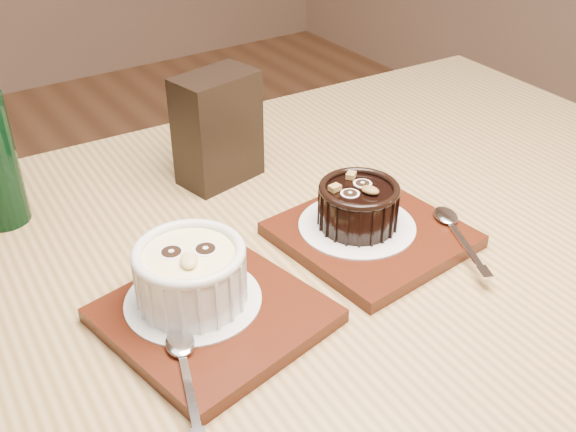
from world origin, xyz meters
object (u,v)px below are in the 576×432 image
ramekin_white (191,272)px  ramekin_dark (358,204)px  table (302,327)px  tray_right (371,235)px  tray_left (214,316)px  condiment_stand (218,129)px

ramekin_white → ramekin_dark: size_ratio=1.18×
table → tray_right: 0.13m
tray_right → tray_left: bearing=-174.2°
tray_left → condiment_stand: (0.14, 0.24, 0.06)m
ramekin_dark → condiment_stand: condiment_stand is taller
table → tray_right: bearing=-5.1°
condiment_stand → table: bearing=-94.7°
ramekin_dark → condiment_stand: (-0.06, 0.20, 0.03)m
tray_right → ramekin_dark: size_ratio=2.03×
ramekin_white → table: bearing=27.9°
tray_right → condiment_stand: bearing=107.8°
tray_left → ramekin_dark: ramekin_dark is taller
ramekin_white → condiment_stand: 0.26m
table → tray_right: (0.09, -0.01, 0.10)m
table → ramekin_dark: (0.08, 0.01, 0.13)m
ramekin_white → tray_right: ramekin_white is taller
table → ramekin_dark: bearing=4.5°
condiment_stand → tray_left: bearing=-120.3°
tray_left → table: bearing=13.3°
table → condiment_stand: condiment_stand is taller
ramekin_white → tray_right: 0.22m
table → ramekin_white: ramekin_white is taller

